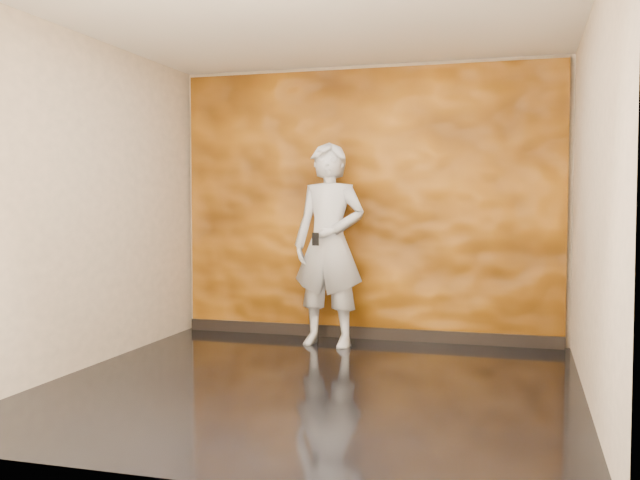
# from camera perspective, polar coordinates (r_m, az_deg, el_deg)

# --- Properties ---
(room) EXTENTS (4.02, 4.02, 2.81)m
(room) POSITION_cam_1_polar(r_m,az_deg,el_deg) (5.41, -0.69, 3.02)
(room) COLOR black
(room) RESTS_ON ground
(feature_wall) EXTENTS (3.90, 0.06, 2.75)m
(feature_wall) POSITION_cam_1_polar(r_m,az_deg,el_deg) (7.31, 3.74, 2.86)
(feature_wall) COLOR orange
(feature_wall) RESTS_ON ground
(baseboard) EXTENTS (3.90, 0.04, 0.12)m
(baseboard) POSITION_cam_1_polar(r_m,az_deg,el_deg) (7.39, 3.64, -7.43)
(baseboard) COLOR black
(baseboard) RESTS_ON ground
(man) EXTENTS (0.78, 0.56, 1.98)m
(man) POSITION_cam_1_polar(r_m,az_deg,el_deg) (6.94, 0.74, -0.37)
(man) COLOR #959CA4
(man) RESTS_ON ground
(phone) EXTENTS (0.07, 0.02, 0.12)m
(phone) POSITION_cam_1_polar(r_m,az_deg,el_deg) (6.69, -0.36, 0.07)
(phone) COLOR black
(phone) RESTS_ON man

